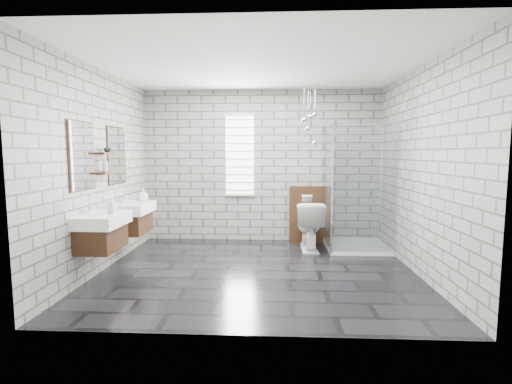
# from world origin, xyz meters

# --- Properties ---
(floor) EXTENTS (4.20, 3.60, 0.02)m
(floor) POSITION_xyz_m (0.00, 0.00, -0.01)
(floor) COLOR black
(floor) RESTS_ON ground
(ceiling) EXTENTS (4.20, 3.60, 0.02)m
(ceiling) POSITION_xyz_m (0.00, 0.00, 2.71)
(ceiling) COLOR white
(ceiling) RESTS_ON wall_back
(wall_back) EXTENTS (4.20, 0.02, 2.70)m
(wall_back) POSITION_xyz_m (0.00, 1.81, 1.35)
(wall_back) COLOR #969691
(wall_back) RESTS_ON floor
(wall_front) EXTENTS (4.20, 0.02, 2.70)m
(wall_front) POSITION_xyz_m (0.00, -1.81, 1.35)
(wall_front) COLOR #969691
(wall_front) RESTS_ON floor
(wall_left) EXTENTS (0.02, 3.60, 2.70)m
(wall_left) POSITION_xyz_m (-2.11, 0.00, 1.35)
(wall_left) COLOR #969691
(wall_left) RESTS_ON floor
(wall_right) EXTENTS (0.02, 3.60, 2.70)m
(wall_right) POSITION_xyz_m (2.11, 0.00, 1.35)
(wall_right) COLOR #969691
(wall_right) RESTS_ON floor
(vanity_left) EXTENTS (0.47, 0.70, 1.57)m
(vanity_left) POSITION_xyz_m (-1.91, -0.52, 0.76)
(vanity_left) COLOR #392011
(vanity_left) RESTS_ON wall_left
(vanity_right) EXTENTS (0.47, 0.70, 1.57)m
(vanity_right) POSITION_xyz_m (-1.91, 0.47, 0.76)
(vanity_right) COLOR #392011
(vanity_right) RESTS_ON wall_left
(shelf_lower) EXTENTS (0.14, 0.30, 0.03)m
(shelf_lower) POSITION_xyz_m (-2.03, -0.05, 1.32)
(shelf_lower) COLOR #392011
(shelf_lower) RESTS_ON wall_left
(shelf_upper) EXTENTS (0.14, 0.30, 0.03)m
(shelf_upper) POSITION_xyz_m (-2.03, -0.05, 1.58)
(shelf_upper) COLOR #392011
(shelf_upper) RESTS_ON wall_left
(window) EXTENTS (0.56, 0.05, 1.48)m
(window) POSITION_xyz_m (-0.40, 1.78, 1.55)
(window) COLOR white
(window) RESTS_ON wall_back
(cistern_panel) EXTENTS (0.60, 0.20, 1.00)m
(cistern_panel) POSITION_xyz_m (0.80, 1.70, 0.50)
(cistern_panel) COLOR #392011
(cistern_panel) RESTS_ON floor
(flush_plate) EXTENTS (0.18, 0.01, 0.12)m
(flush_plate) POSITION_xyz_m (0.80, 1.60, 0.80)
(flush_plate) COLOR silver
(flush_plate) RESTS_ON cistern_panel
(shower_enclosure) EXTENTS (1.00, 1.00, 2.03)m
(shower_enclosure) POSITION_xyz_m (1.50, 1.18, 0.50)
(shower_enclosure) COLOR white
(shower_enclosure) RESTS_ON floor
(pendant_cluster) EXTENTS (0.27, 0.25, 0.99)m
(pendant_cluster) POSITION_xyz_m (0.81, 1.37, 2.07)
(pendant_cluster) COLOR silver
(pendant_cluster) RESTS_ON ceiling
(toilet) EXTENTS (0.46, 0.79, 0.80)m
(toilet) POSITION_xyz_m (0.80, 1.18, 0.40)
(toilet) COLOR white
(toilet) RESTS_ON floor
(soap_bottle_a) EXTENTS (0.11, 0.11, 0.20)m
(soap_bottle_a) POSITION_xyz_m (-1.75, -0.48, 0.95)
(soap_bottle_a) COLOR #B2B2B2
(soap_bottle_a) RESTS_ON vanity_left
(soap_bottle_b) EXTENTS (0.18, 0.18, 0.19)m
(soap_bottle_b) POSITION_xyz_m (-1.80, 0.73, 0.94)
(soap_bottle_b) COLOR #B2B2B2
(soap_bottle_b) RESTS_ON vanity_right
(soap_bottle_c) EXTENTS (0.10, 0.10, 0.20)m
(soap_bottle_c) POSITION_xyz_m (-2.02, -0.06, 1.44)
(soap_bottle_c) COLOR #B2B2B2
(soap_bottle_c) RESTS_ON shelf_lower
(vase) EXTENTS (0.11, 0.11, 0.10)m
(vase) POSITION_xyz_m (-2.02, 0.03, 1.65)
(vase) COLOR #B2B2B2
(vase) RESTS_ON shelf_upper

